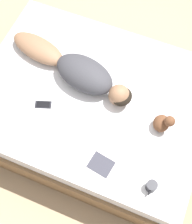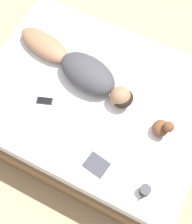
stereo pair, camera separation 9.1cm
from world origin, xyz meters
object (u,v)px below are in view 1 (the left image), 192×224
person (76,70)px  open_magazine (108,153)px  coffee_mug (151,186)px  cell_phone (43,105)px

person → open_magazine: person is taller
coffee_mug → cell_phone: bearing=-106.7°
person → cell_phone: bearing=-8.9°
person → coffee_mug: 1.19m
cell_phone → open_magazine: bearing=54.3°
open_magazine → person: bearing=-128.2°
open_magazine → cell_phone: (-0.19, -0.69, 0.00)m
open_magazine → cell_phone: same height
person → coffee_mug: bearing=64.9°
open_magazine → coffee_mug: size_ratio=4.38×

